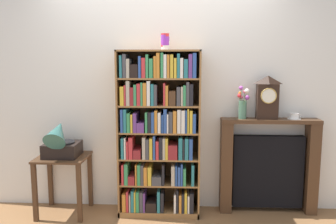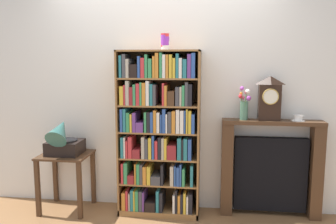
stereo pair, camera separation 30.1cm
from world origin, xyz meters
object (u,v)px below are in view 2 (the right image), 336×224
(side_table_left, at_px, (66,168))
(flower_vase, at_px, (244,106))
(bookshelf, at_px, (159,134))
(fireplace_mantel, at_px, (270,169))
(gramophone, at_px, (63,140))
(cup_stack, at_px, (165,42))
(teacup_with_saucer, at_px, (298,118))
(mantel_clock, at_px, (270,98))

(side_table_left, bearing_deg, flower_vase, 3.98)
(bookshelf, distance_m, flower_vase, 0.94)
(bookshelf, relative_size, flower_vase, 4.95)
(fireplace_mantel, bearing_deg, gramophone, -174.70)
(cup_stack, bearing_deg, teacup_with_saucer, 3.46)
(fireplace_mantel, height_order, teacup_with_saucer, teacup_with_saucer)
(side_table_left, relative_size, fireplace_mantel, 0.61)
(side_table_left, distance_m, teacup_with_saucer, 2.54)
(gramophone, height_order, teacup_with_saucer, teacup_with_saucer)
(fireplace_mantel, bearing_deg, side_table_left, -175.96)
(bookshelf, xyz_separation_m, gramophone, (-1.03, -0.10, -0.07))
(cup_stack, bearing_deg, fireplace_mantel, 5.07)
(cup_stack, xyz_separation_m, flower_vase, (0.82, 0.08, -0.66))
(bookshelf, relative_size, fireplace_mantel, 1.69)
(cup_stack, distance_m, side_table_left, 1.75)
(flower_vase, distance_m, teacup_with_saucer, 0.56)
(cup_stack, distance_m, mantel_clock, 1.22)
(side_table_left, xyz_separation_m, mantel_clock, (2.17, 0.14, 0.79))
(mantel_clock, bearing_deg, teacup_with_saucer, 0.48)
(fireplace_mantel, height_order, flower_vase, flower_vase)
(bookshelf, distance_m, teacup_with_saucer, 1.45)
(flower_vase, relative_size, teacup_with_saucer, 2.50)
(bookshelf, relative_size, teacup_with_saucer, 12.38)
(fireplace_mantel, bearing_deg, bookshelf, -174.92)
(cup_stack, relative_size, gramophone, 0.37)
(bookshelf, height_order, flower_vase, bookshelf)
(flower_vase, bearing_deg, teacup_with_saucer, 0.67)
(bookshelf, xyz_separation_m, fireplace_mantel, (1.19, 0.11, -0.37))
(teacup_with_saucer, bearing_deg, bookshelf, -176.44)
(mantel_clock, distance_m, teacup_with_saucer, 0.36)
(gramophone, relative_size, mantel_clock, 0.99)
(side_table_left, height_order, mantel_clock, mantel_clock)
(side_table_left, height_order, gramophone, gramophone)
(bookshelf, relative_size, side_table_left, 2.75)
(fireplace_mantel, bearing_deg, flower_vase, -175.64)
(side_table_left, bearing_deg, fireplace_mantel, 4.04)
(mantel_clock, bearing_deg, cup_stack, -175.73)
(bookshelf, height_order, cup_stack, cup_stack)
(side_table_left, bearing_deg, gramophone, -90.00)
(cup_stack, xyz_separation_m, side_table_left, (-1.10, -0.06, -1.36))
(mantel_clock, height_order, flower_vase, mantel_clock)
(bookshelf, height_order, teacup_with_saucer, bookshelf)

